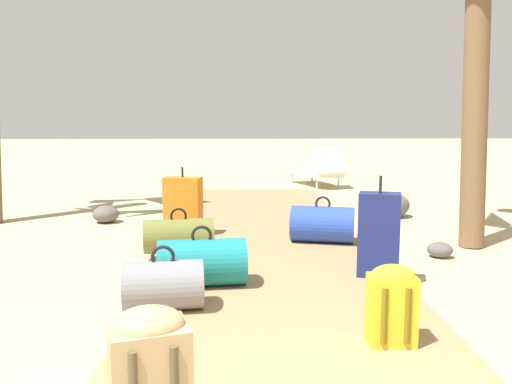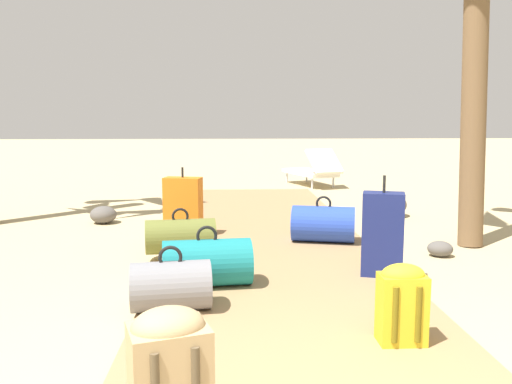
{
  "view_description": "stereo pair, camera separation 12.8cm",
  "coord_description": "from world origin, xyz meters",
  "px_view_note": "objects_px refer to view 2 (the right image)",
  "views": [
    {
      "loc": [
        -0.28,
        -1.48,
        1.39
      ],
      "look_at": [
        -0.1,
        4.54,
        0.55
      ],
      "focal_mm": 37.54,
      "sensor_mm": 36.0,
      "label": 1
    },
    {
      "loc": [
        -0.41,
        -1.47,
        1.39
      ],
      "look_at": [
        -0.1,
        4.54,
        0.55
      ],
      "focal_mm": 37.54,
      "sensor_mm": 36.0,
      "label": 2
    }
  ],
  "objects_px": {
    "duffel_bag_blue": "(323,224)",
    "suitcase_orange": "(183,207)",
    "duffel_bag_olive": "(181,236)",
    "backpack_tan": "(169,368)",
    "duffel_bag_teal": "(207,263)",
    "backpack_yellow": "(402,302)",
    "duffel_bag_grey": "(171,286)",
    "suitcase_navy": "(383,234)",
    "lounge_chair": "(313,170)"
  },
  "relations": [
    {
      "from": "duffel_bag_blue",
      "to": "backpack_tan",
      "type": "relative_size",
      "value": 1.33
    },
    {
      "from": "backpack_yellow",
      "to": "lounge_chair",
      "type": "distance_m",
      "value": 7.86
    },
    {
      "from": "duffel_bag_blue",
      "to": "backpack_tan",
      "type": "xyz_separation_m",
      "value": [
        -1.25,
        -3.42,
        0.1
      ]
    },
    {
      "from": "duffel_bag_blue",
      "to": "suitcase_orange",
      "type": "bearing_deg",
      "value": 165.63
    },
    {
      "from": "duffel_bag_teal",
      "to": "duffel_bag_olive",
      "type": "bearing_deg",
      "value": 106.05
    },
    {
      "from": "duffel_bag_olive",
      "to": "duffel_bag_grey",
      "type": "bearing_deg",
      "value": -87.39
    },
    {
      "from": "duffel_bag_olive",
      "to": "backpack_yellow",
      "type": "height_order",
      "value": "backpack_yellow"
    },
    {
      "from": "suitcase_orange",
      "to": "duffel_bag_teal",
      "type": "bearing_deg",
      "value": -79.56
    },
    {
      "from": "suitcase_navy",
      "to": "duffel_bag_olive",
      "type": "relative_size",
      "value": 1.19
    },
    {
      "from": "duffel_bag_teal",
      "to": "backpack_tan",
      "type": "height_order",
      "value": "backpack_tan"
    },
    {
      "from": "suitcase_navy",
      "to": "backpack_tan",
      "type": "xyz_separation_m",
      "value": [
        -1.53,
        -2.2,
        -0.06
      ]
    },
    {
      "from": "duffel_bag_blue",
      "to": "backpack_yellow",
      "type": "distance_m",
      "value": 2.58
    },
    {
      "from": "suitcase_orange",
      "to": "backpack_tan",
      "type": "bearing_deg",
      "value": -86.1
    },
    {
      "from": "backpack_tan",
      "to": "duffel_bag_grey",
      "type": "relative_size",
      "value": 0.95
    },
    {
      "from": "duffel_bag_teal",
      "to": "suitcase_navy",
      "type": "height_order",
      "value": "suitcase_navy"
    },
    {
      "from": "duffel_bag_blue",
      "to": "duffel_bag_olive",
      "type": "bearing_deg",
      "value": -164.48
    },
    {
      "from": "backpack_tan",
      "to": "backpack_yellow",
      "type": "bearing_deg",
      "value": 34.02
    },
    {
      "from": "duffel_bag_teal",
      "to": "duffel_bag_grey",
      "type": "distance_m",
      "value": 0.57
    },
    {
      "from": "suitcase_orange",
      "to": "suitcase_navy",
      "type": "bearing_deg",
      "value": -42.11
    },
    {
      "from": "duffel_bag_grey",
      "to": "lounge_chair",
      "type": "distance_m",
      "value": 7.52
    },
    {
      "from": "lounge_chair",
      "to": "duffel_bag_grey",
      "type": "bearing_deg",
      "value": -106.34
    },
    {
      "from": "suitcase_navy",
      "to": "duffel_bag_grey",
      "type": "distance_m",
      "value": 1.84
    },
    {
      "from": "lounge_chair",
      "to": "suitcase_orange",
      "type": "bearing_deg",
      "value": -114.6
    },
    {
      "from": "suitcase_navy",
      "to": "duffel_bag_olive",
      "type": "height_order",
      "value": "suitcase_navy"
    },
    {
      "from": "backpack_yellow",
      "to": "duffel_bag_grey",
      "type": "distance_m",
      "value": 1.53
    },
    {
      "from": "backpack_yellow",
      "to": "backpack_tan",
      "type": "relative_size",
      "value": 0.87
    },
    {
      "from": "suitcase_orange",
      "to": "lounge_chair",
      "type": "height_order",
      "value": "suitcase_orange"
    },
    {
      "from": "duffel_bag_grey",
      "to": "suitcase_navy",
      "type": "bearing_deg",
      "value": 23.74
    },
    {
      "from": "duffel_bag_grey",
      "to": "backpack_tan",
      "type": "bearing_deg",
      "value": -84.14
    },
    {
      "from": "backpack_yellow",
      "to": "backpack_tan",
      "type": "bearing_deg",
      "value": -145.98
    },
    {
      "from": "backpack_yellow",
      "to": "duffel_bag_olive",
      "type": "bearing_deg",
      "value": 124.22
    },
    {
      "from": "duffel_bag_teal",
      "to": "duffel_bag_olive",
      "type": "xyz_separation_m",
      "value": [
        -0.3,
        1.03,
        -0.02
      ]
    },
    {
      "from": "suitcase_orange",
      "to": "backpack_yellow",
      "type": "height_order",
      "value": "suitcase_orange"
    },
    {
      "from": "duffel_bag_grey",
      "to": "duffel_bag_blue",
      "type": "bearing_deg",
      "value": 54.57
    },
    {
      "from": "duffel_bag_teal",
      "to": "lounge_chair",
      "type": "distance_m",
      "value": 6.95
    },
    {
      "from": "backpack_tan",
      "to": "lounge_chair",
      "type": "relative_size",
      "value": 0.33
    },
    {
      "from": "backpack_yellow",
      "to": "lounge_chair",
      "type": "bearing_deg",
      "value": 84.81
    },
    {
      "from": "backpack_yellow",
      "to": "lounge_chair",
      "type": "height_order",
      "value": "lounge_chair"
    },
    {
      "from": "suitcase_navy",
      "to": "duffel_bag_grey",
      "type": "xyz_separation_m",
      "value": [
        -1.68,
        -0.74,
        -0.18
      ]
    },
    {
      "from": "duffel_bag_teal",
      "to": "backpack_yellow",
      "type": "bearing_deg",
      "value": -43.94
    },
    {
      "from": "suitcase_orange",
      "to": "backpack_tan",
      "type": "xyz_separation_m",
      "value": [
        0.26,
        -3.81,
        -0.04
      ]
    },
    {
      "from": "duffel_bag_grey",
      "to": "suitcase_orange",
      "type": "bearing_deg",
      "value": 92.68
    },
    {
      "from": "duffel_bag_blue",
      "to": "duffel_bag_grey",
      "type": "bearing_deg",
      "value": -125.43
    },
    {
      "from": "duffel_bag_blue",
      "to": "backpack_yellow",
      "type": "relative_size",
      "value": 1.53
    },
    {
      "from": "backpack_yellow",
      "to": "suitcase_navy",
      "type": "bearing_deg",
      "value": 78.62
    },
    {
      "from": "duffel_bag_olive",
      "to": "duffel_bag_grey",
      "type": "xyz_separation_m",
      "value": [
        0.07,
        -1.56,
        0.0
      ]
    },
    {
      "from": "duffel_bag_olive",
      "to": "lounge_chair",
      "type": "relative_size",
      "value": 0.42
    },
    {
      "from": "duffel_bag_blue",
      "to": "duffel_bag_teal",
      "type": "xyz_separation_m",
      "value": [
        -1.17,
        -1.44,
        -0.01
      ]
    },
    {
      "from": "duffel_bag_olive",
      "to": "backpack_tan",
      "type": "height_order",
      "value": "backpack_tan"
    },
    {
      "from": "duffel_bag_blue",
      "to": "suitcase_orange",
      "type": "height_order",
      "value": "suitcase_orange"
    }
  ]
}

